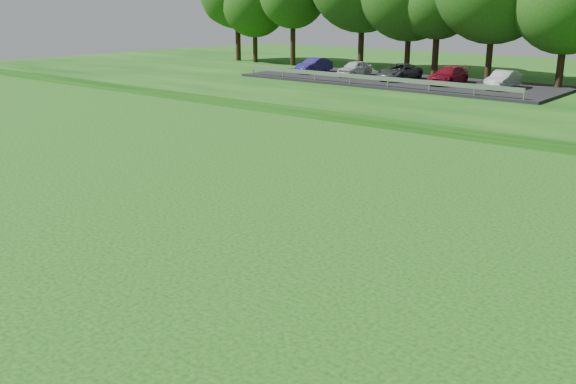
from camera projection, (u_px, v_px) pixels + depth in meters
The scene contains 1 object.
parking_lot at pixel (399, 77), 47.98m from camera, with size 24.00×9.00×1.38m.
Camera 1 is at (0.53, -9.86, 6.43)m, focal length 40.00 mm.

